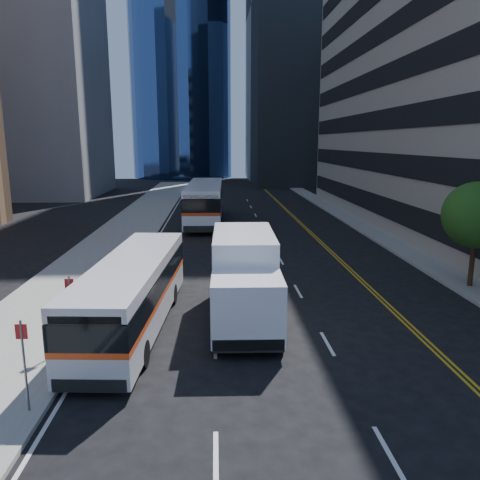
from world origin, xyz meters
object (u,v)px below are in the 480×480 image
(bus_front, at_px, (134,291))
(bus_rear, at_px, (205,201))
(box_truck, at_px, (244,277))
(street_tree, at_px, (477,215))

(bus_front, relative_size, bus_rear, 0.79)
(bus_front, height_order, box_truck, box_truck)
(box_truck, bearing_deg, bus_front, -170.83)
(bus_front, relative_size, box_truck, 1.49)
(street_tree, xyz_separation_m, bus_rear, (-13.36, 20.10, -1.74))
(street_tree, bearing_deg, bus_front, -165.03)
(street_tree, relative_size, bus_rear, 0.38)
(street_tree, relative_size, box_truck, 0.71)
(bus_rear, bearing_deg, bus_front, -93.89)
(box_truck, bearing_deg, street_tree, 19.03)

